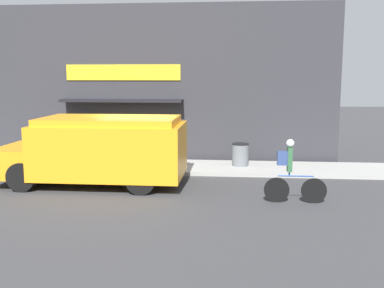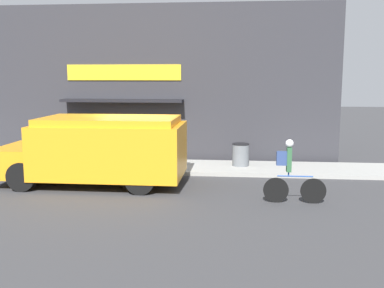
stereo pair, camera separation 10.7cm
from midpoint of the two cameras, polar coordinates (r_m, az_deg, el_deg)
The scene contains 6 objects.
ground_plane at distance 15.12m, azimuth -6.71°, elevation -3.90°, with size 70.00×70.00×0.00m, color #38383A.
sidewalk at distance 16.19m, azimuth -5.85°, elevation -2.83°, with size 28.00×2.26×0.12m.
storefront at distance 17.30m, azimuth -5.13°, elevation 7.58°, with size 14.12×0.88×5.94m.
school_bus at distance 13.80m, azimuth -11.40°, elevation -0.64°, with size 5.59×2.88×2.06m.
cyclist at distance 11.88m, azimuth 12.65°, elevation -3.56°, with size 1.61×0.20×1.67m.
trash_bin at distance 15.95m, azimuth 6.38°, elevation -1.34°, with size 0.59×0.59×0.79m.
Camera 2 is at (3.27, -14.40, 3.28)m, focal length 42.00 mm.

